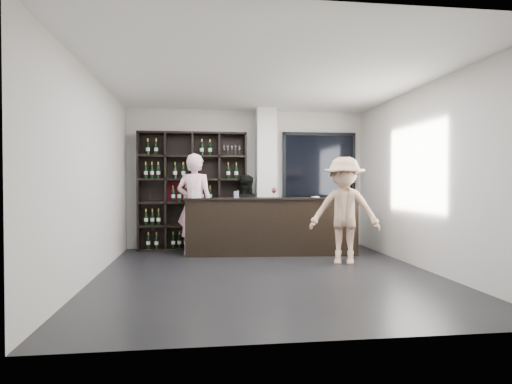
{
  "coord_description": "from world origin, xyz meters",
  "views": [
    {
      "loc": [
        -0.98,
        -6.28,
        1.36
      ],
      "look_at": [
        -0.03,
        1.1,
        1.2
      ],
      "focal_mm": 30.0,
      "sensor_mm": 36.0,
      "label": 1
    }
  ],
  "objects": [
    {
      "name": "spit_cup",
      "position": [
        -0.33,
        1.6,
        1.15
      ],
      "size": [
        0.1,
        0.1,
        0.13
      ],
      "primitive_type": "cylinder",
      "rotation": [
        0.0,
        0.0,
        -0.04
      ],
      "color": "silver",
      "rests_on": "tasting_counter"
    },
    {
      "name": "customer",
      "position": [
        1.42,
        0.66,
        0.9
      ],
      "size": [
        1.32,
        1.04,
        1.8
      ],
      "primitive_type": "imported",
      "rotation": [
        0.0,
        0.0,
        -0.37
      ],
      "color": "tan",
      "rests_on": "floor"
    },
    {
      "name": "wine_glass",
      "position": [
        0.38,
        1.65,
        1.19
      ],
      "size": [
        0.09,
        0.09,
        0.21
      ],
      "primitive_type": null,
      "rotation": [
        0.0,
        0.0,
        -0.01
      ],
      "color": "white",
      "rests_on": "tasting_counter"
    },
    {
      "name": "card_stand",
      "position": [
        -1.1,
        1.69,
        1.16
      ],
      "size": [
        0.1,
        0.06,
        0.15
      ],
      "primitive_type": "cube",
      "rotation": [
        0.0,
        0.0,
        -0.12
      ],
      "color": "white",
      "rests_on": "tasting_counter"
    },
    {
      "name": "taster_pink",
      "position": [
        -1.1,
        1.85,
        0.96
      ],
      "size": [
        0.8,
        0.65,
        1.91
      ],
      "primitive_type": "imported",
      "rotation": [
        0.0,
        0.0,
        2.84
      ],
      "color": "#F9BBC7",
      "rests_on": "floor"
    },
    {
      "name": "tasting_counter",
      "position": [
        0.35,
        1.75,
        0.54
      ],
      "size": [
        3.28,
        0.68,
        1.08
      ],
      "rotation": [
        0.0,
        0.0,
        -0.08
      ],
      "color": "black",
      "rests_on": "floor"
    },
    {
      "name": "wine_shelf",
      "position": [
        -1.15,
        2.57,
        1.2
      ],
      "size": [
        2.2,
        0.35,
        2.4
      ],
      "primitive_type": null,
      "color": "black",
      "rests_on": "floor"
    },
    {
      "name": "glass_panel",
      "position": [
        1.55,
        2.69,
        1.4
      ],
      "size": [
        1.6,
        0.08,
        2.1
      ],
      "color": "black",
      "rests_on": "floor"
    },
    {
      "name": "napkin_stack",
      "position": [
        1.23,
        1.83,
        1.09
      ],
      "size": [
        0.14,
        0.14,
        0.02
      ],
      "primitive_type": "cube",
      "rotation": [
        0.0,
        0.0,
        0.08
      ],
      "color": "white",
      "rests_on": "tasting_counter"
    },
    {
      "name": "taster_black",
      "position": [
        -0.1,
        2.4,
        0.76
      ],
      "size": [
        0.91,
        0.83,
        1.53
      ],
      "primitive_type": "imported",
      "rotation": [
        0.0,
        0.0,
        2.72
      ],
      "color": "black",
      "rests_on": "floor"
    },
    {
      "name": "structural_column",
      "position": [
        0.35,
        2.47,
        1.45
      ],
      "size": [
        0.4,
        0.4,
        2.9
      ],
      "primitive_type": "cube",
      "color": "silver",
      "rests_on": "floor"
    },
    {
      "name": "floor",
      "position": [
        0.0,
        0.0,
        -0.01
      ],
      "size": [
        5.0,
        5.5,
        0.01
      ],
      "primitive_type": "cube",
      "color": "black",
      "rests_on": "ground"
    }
  ]
}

